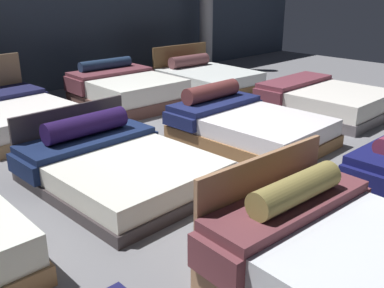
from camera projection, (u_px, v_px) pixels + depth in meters
The scene contains 10 objects.
ground_plane at pixel (196, 163), 5.65m from camera, with size 18.00×18.00×0.02m, color slate.
showroom_back_wall at pixel (13, 6), 8.43m from camera, with size 18.00×0.06×3.50m, color #333D4C.
bed_1 at pixel (358, 272), 3.05m from camera, with size 1.71×2.04×0.90m.
bed_5 at pixel (116, 165), 5.02m from camera, with size 1.75×2.12×0.74m.
bed_6 at pixel (246, 125), 6.38m from camera, with size 1.61×2.14×0.73m.
bed_7 at pixel (324, 101), 7.68m from camera, with size 1.75×1.96×0.52m.
bed_9 at pixel (10, 115), 6.84m from camera, with size 1.68×2.19×1.02m.
bed_10 at pixel (126, 90), 8.25m from camera, with size 1.66×1.96×0.77m.
bed_11 at pixel (207, 78), 9.65m from camera, with size 1.76×2.06×0.83m.
support_pillar at pixel (206, 0), 11.09m from camera, with size 0.34×0.34×3.50m, color #99999E.
Camera 1 is at (-3.67, -3.72, 2.18)m, focal length 41.15 mm.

